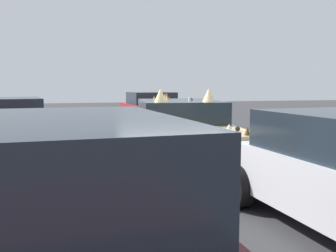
# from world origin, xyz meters

# --- Properties ---
(ground_plane) EXTENTS (60.00, 60.00, 0.00)m
(ground_plane) POSITION_xyz_m (0.00, 0.00, 0.00)
(ground_plane) COLOR #38383A
(art_car_decorated) EXTENTS (4.61, 2.34, 1.66)m
(art_car_decorated) POSITION_xyz_m (0.07, -0.01, 0.73)
(art_car_decorated) COLOR #D8BC7F
(art_car_decorated) RESTS_ON ground
(parked_sedan_near_right) EXTENTS (4.76, 2.58, 1.38)m
(parked_sedan_near_right) POSITION_xyz_m (3.70, 3.91, 0.69)
(parked_sedan_near_right) COLOR #5B1419
(parked_sedan_near_right) RESTS_ON ground
(parked_sedan_far_right) EXTENTS (4.33, 2.36, 1.45)m
(parked_sedan_far_right) POSITION_xyz_m (6.97, -0.82, 0.73)
(parked_sedan_far_right) COLOR red
(parked_sedan_far_right) RESTS_ON ground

